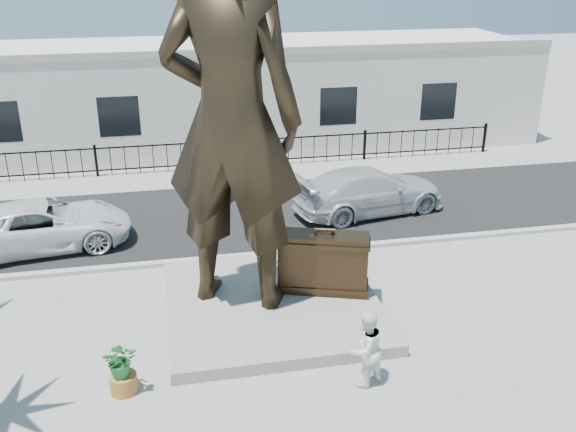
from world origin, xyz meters
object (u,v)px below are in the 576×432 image
at_px(statue, 231,121).
at_px(suitcase, 323,263).
at_px(car_white, 43,225).
at_px(tourist, 365,349).

relative_size(statue, suitcase, 4.05).
bearing_deg(statue, car_white, -18.14).
bearing_deg(car_white, statue, -139.51).
bearing_deg(statue, suitcase, -159.92).
bearing_deg(suitcase, tourist, -71.26).
xyz_separation_m(suitcase, tourist, (0.00, -3.46, -0.23)).
distance_m(statue, tourist, 5.76).
relative_size(statue, tourist, 5.28).
bearing_deg(tourist, statue, -86.30).
distance_m(suitcase, tourist, 3.47).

